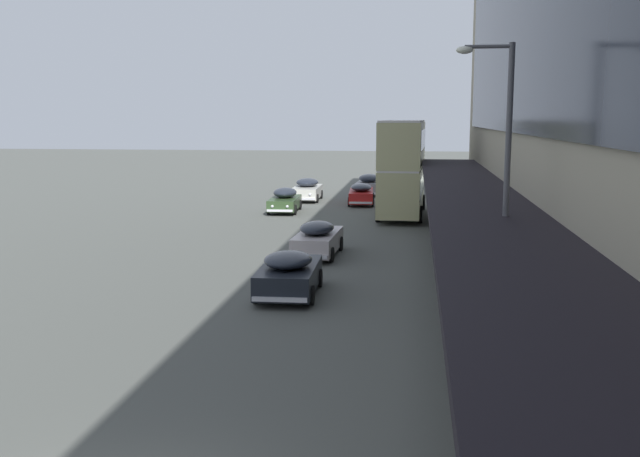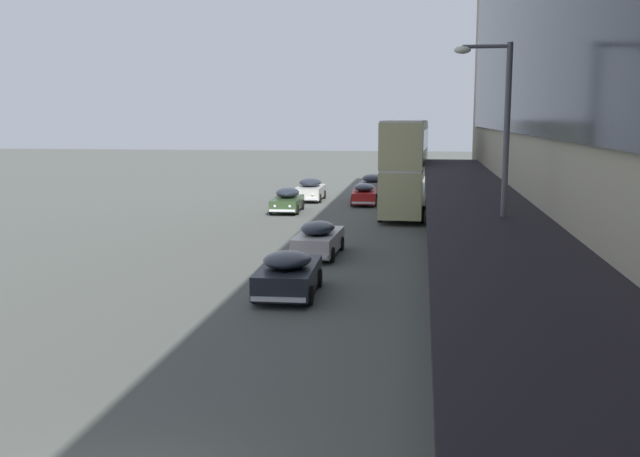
# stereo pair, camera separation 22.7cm
# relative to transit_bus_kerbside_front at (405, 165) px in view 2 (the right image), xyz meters

# --- Properties ---
(transit_bus_kerbside_front) EXTENTS (2.92, 9.39, 5.83)m
(transit_bus_kerbside_front) POSITION_rel_transit_bus_kerbside_front_xyz_m (0.00, 0.00, 0.00)
(transit_bus_kerbside_front) COLOR tan
(transit_bus_kerbside_front) RESTS_ON ground
(sedan_lead_near) EXTENTS (1.92, 4.36, 1.53)m
(sedan_lead_near) POSITION_rel_transit_bus_kerbside_front_xyz_m (0.47, 17.35, -2.39)
(sedan_lead_near) COLOR black
(sedan_lead_near) RESTS_ON ground
(sedan_oncoming_rear) EXTENTS (1.95, 4.47, 1.55)m
(sedan_oncoming_rear) POSITION_rel_transit_bus_kerbside_front_xyz_m (-7.48, 0.82, -2.39)
(sedan_oncoming_rear) COLOR #2B4123
(sedan_oncoming_rear) RESTS_ON ground
(sedan_oncoming_front) EXTENTS (2.03, 4.63, 1.62)m
(sedan_oncoming_front) POSITION_rel_transit_bus_kerbside_front_xyz_m (-7.03, 7.32, -2.36)
(sedan_oncoming_front) COLOR beige
(sedan_oncoming_front) RESTS_ON ground
(sedan_second_mid) EXTENTS (2.09, 4.99, 1.64)m
(sedan_second_mid) POSITION_rel_transit_bus_kerbside_front_xyz_m (-2.78, 11.86, -2.35)
(sedan_second_mid) COLOR gray
(sedan_second_mid) RESTS_ON ground
(sedan_lead_mid) EXTENTS (1.97, 4.98, 1.47)m
(sedan_lead_mid) POSITION_rel_transit_bus_kerbside_front_xyz_m (-2.94, 5.68, -2.42)
(sedan_lead_mid) COLOR #B01B1A
(sedan_lead_mid) RESTS_ON ground
(sedan_trailing_mid) EXTENTS (1.92, 4.58, 1.54)m
(sedan_trailing_mid) POSITION_rel_transit_bus_kerbside_front_xyz_m (-3.40, -13.44, -2.39)
(sedan_trailing_mid) COLOR beige
(sedan_trailing_mid) RESTS_ON ground
(sedan_far_back) EXTENTS (2.08, 4.33, 1.53)m
(sedan_far_back) POSITION_rel_transit_bus_kerbside_front_xyz_m (-3.41, -20.50, -2.39)
(sedan_far_back) COLOR black
(sedan_far_back) RESTS_ON ground
(pedestrian_at_kerb) EXTENTS (0.48, 0.45, 1.86)m
(pedestrian_at_kerb) POSITION_rel_transit_bus_kerbside_front_xyz_m (2.95, -31.00, -1.97)
(pedestrian_at_kerb) COLOR #331A12
(pedestrian_at_kerb) RESTS_ON sidewalk_kerb
(street_lamp) EXTENTS (1.50, 0.28, 7.76)m
(street_lamp) POSITION_rel_transit_bus_kerbside_front_xyz_m (3.02, -24.62, 1.46)
(street_lamp) COLOR #4C4C51
(street_lamp) RESTS_ON sidewalk_kerb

